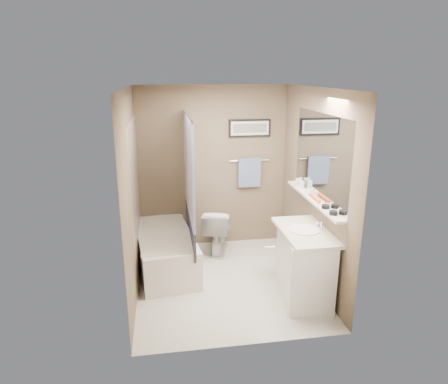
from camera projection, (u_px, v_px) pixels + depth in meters
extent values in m
plane|color=beige|center=(226.00, 281.00, 5.09)|extent=(2.50, 2.50, 0.00)
cube|color=silver|center=(226.00, 89.00, 4.41)|extent=(2.20, 2.50, 0.04)
cube|color=brown|center=(213.00, 168.00, 5.91)|extent=(2.20, 0.04, 2.40)
cube|color=brown|center=(248.00, 230.00, 3.58)|extent=(2.20, 0.04, 2.40)
cube|color=brown|center=(133.00, 196.00, 4.59)|extent=(0.04, 2.50, 2.40)
cube|color=brown|center=(312.00, 188.00, 4.91)|extent=(0.04, 2.50, 2.40)
cube|color=#BFA890|center=(136.00, 199.00, 5.12)|extent=(0.02, 1.55, 2.00)
cylinder|color=silver|center=(188.00, 116.00, 4.92)|extent=(0.02, 1.55, 0.02)
cube|color=silver|center=(189.00, 167.00, 5.10)|extent=(0.03, 1.45, 1.28)
cube|color=#272C4A|center=(191.00, 227.00, 5.34)|extent=(0.03, 1.45, 0.36)
cube|color=silver|center=(320.00, 157.00, 4.65)|extent=(0.02, 1.60, 1.00)
cube|color=silver|center=(313.00, 199.00, 4.79)|extent=(0.12, 1.60, 0.03)
cylinder|color=silver|center=(249.00, 160.00, 5.95)|extent=(0.60, 0.02, 0.02)
cube|color=#8EA6CF|center=(249.00, 173.00, 5.98)|extent=(0.34, 0.05, 0.44)
cube|color=black|center=(250.00, 128.00, 5.83)|extent=(0.62, 0.02, 0.26)
cube|color=white|center=(250.00, 128.00, 5.82)|extent=(0.56, 0.00, 0.20)
cube|color=#595959|center=(250.00, 128.00, 5.81)|extent=(0.50, 0.00, 0.13)
cube|color=silver|center=(305.00, 247.00, 3.71)|extent=(0.80, 0.02, 2.00)
cylinder|color=silver|center=(270.00, 247.00, 3.71)|extent=(0.10, 0.02, 0.02)
cube|color=white|center=(165.00, 251.00, 5.39)|extent=(0.88, 1.58, 0.50)
cube|color=beige|center=(164.00, 234.00, 5.31)|extent=(0.56, 1.36, 0.02)
imported|color=silver|center=(218.00, 230.00, 5.86)|extent=(0.54, 0.74, 0.68)
cube|color=white|center=(304.00, 265.00, 4.66)|extent=(0.60, 0.95, 0.80)
cube|color=beige|center=(305.00, 232.00, 4.54)|extent=(0.54, 0.96, 0.04)
cylinder|color=white|center=(305.00, 230.00, 4.53)|extent=(0.34, 0.34, 0.01)
cylinder|color=silver|center=(322.00, 225.00, 4.54)|extent=(0.02, 0.02, 0.10)
sphere|color=white|center=(318.00, 224.00, 4.64)|extent=(0.05, 0.05, 0.05)
cylinder|color=black|center=(333.00, 213.00, 4.22)|extent=(0.09, 0.09, 0.04)
cylinder|color=black|center=(326.00, 207.00, 4.42)|extent=(0.09, 0.09, 0.04)
cylinder|color=#DE591F|center=(317.00, 199.00, 4.67)|extent=(0.06, 0.22, 0.04)
cylinder|color=#D0551D|center=(314.00, 197.00, 4.76)|extent=(0.05, 0.22, 0.04)
cube|color=pink|center=(308.00, 194.00, 4.94)|extent=(0.05, 0.16, 0.01)
cylinder|color=silver|center=(298.00, 182.00, 5.28)|extent=(0.08, 0.08, 0.10)
imported|color=#999999|center=(301.00, 183.00, 5.18)|extent=(0.07, 0.07, 0.14)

